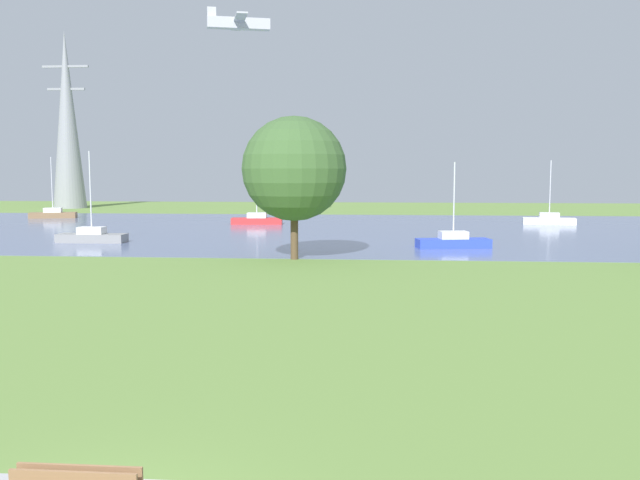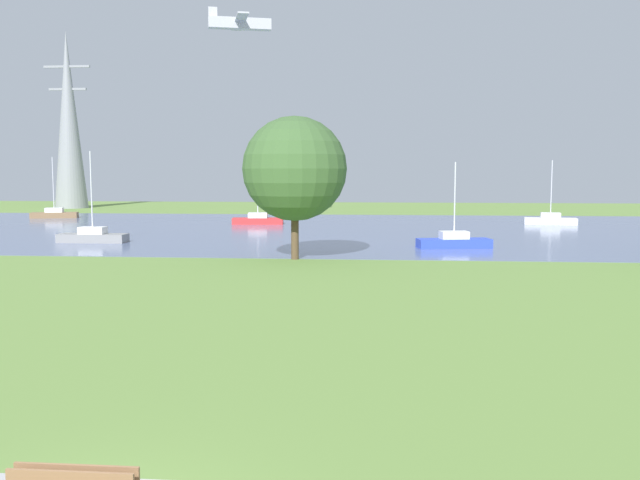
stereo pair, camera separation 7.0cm
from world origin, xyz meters
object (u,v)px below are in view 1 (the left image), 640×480
sailboat_gray (92,236)px  sailboat_brown (53,214)px  light_aircraft (238,23)px  tree_east_far (294,169)px  electricity_pylon (67,120)px  sailboat_red (257,220)px  sailboat_white (549,220)px  sailboat_blue (453,241)px

sailboat_gray → sailboat_brown: (-14.76, 24.03, 0.00)m
light_aircraft → tree_east_far: bearing=-73.1°
electricity_pylon → sailboat_gray: bearing=-63.3°
sailboat_red → light_aircraft: size_ratio=0.65×
sailboat_red → light_aircraft: light_aircraft is taller
sailboat_red → sailboat_gray: bearing=-116.6°
sailboat_brown → sailboat_white: (51.24, -4.15, -0.01)m
sailboat_red → tree_east_far: 26.54m
sailboat_white → light_aircraft: light_aircraft is taller
tree_east_far → sailboat_blue: bearing=34.0°
tree_east_far → light_aircraft: bearing=106.9°
tree_east_far → electricity_pylon: bearing=126.0°
sailboat_red → electricity_pylon: 42.13m
sailboat_red → sailboat_gray: size_ratio=0.85×
sailboat_brown → light_aircraft: (20.51, 0.05, 19.69)m
sailboat_red → sailboat_brown: (-23.47, 6.65, 0.01)m
sailboat_red → light_aircraft: bearing=113.8°
electricity_pylon → sailboat_brown: bearing=-69.8°
sailboat_blue → electricity_pylon: (-47.22, 45.06, 11.51)m
tree_east_far → light_aircraft: light_aircraft is taller
sailboat_blue → tree_east_far: size_ratio=0.69×
sailboat_red → tree_east_far: (6.75, -25.23, 4.73)m
sailboat_white → sailboat_brown: bearing=175.4°
tree_east_far → electricity_pylon: (-37.50, 51.63, 6.78)m
sailboat_red → electricity_pylon: (-30.75, 26.40, 11.51)m
sailboat_white → tree_east_far: (-21.03, -27.74, 4.73)m
sailboat_red → sailboat_white: size_ratio=0.90×
electricity_pylon → tree_east_far: bearing=-54.0°
electricity_pylon → light_aircraft: size_ratio=2.86×
sailboat_red → sailboat_white: (27.77, 2.51, 0.01)m
electricity_pylon → light_aircraft: 35.03m
sailboat_white → tree_east_far: tree_east_far is taller
sailboat_gray → sailboat_blue: sailboat_gray is taller
sailboat_brown → electricity_pylon: bearing=110.2°
sailboat_white → light_aircraft: size_ratio=0.72×
tree_east_far → electricity_pylon: size_ratio=0.34×
sailboat_gray → sailboat_brown: bearing=121.6°
sailboat_red → sailboat_gray: sailboat_gray is taller
electricity_pylon → light_aircraft: bearing=-35.3°
sailboat_blue → light_aircraft: (-19.43, 25.36, 19.70)m
sailboat_blue → electricity_pylon: electricity_pylon is taller
sailboat_brown → electricity_pylon: electricity_pylon is taller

